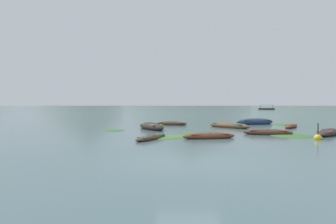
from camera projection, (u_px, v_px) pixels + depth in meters
ground_plane at (168, 106)px, 1508.79m from camera, size 6000.00×6000.00×0.00m
mountain_1 at (87, 85)px, 2570.94m from camera, size 1108.77×1108.77×421.14m
mountain_2 at (189, 77)px, 2664.79m from camera, size 1675.34×1675.34×605.97m
mountain_3 at (305, 81)px, 2492.69m from camera, size 1804.95×1804.95×486.84m
rowboat_0 at (255, 122)px, 27.93m from camera, size 4.69×2.51×0.83m
rowboat_1 at (267, 132)px, 18.11m from camera, size 3.54×1.53×0.51m
rowboat_2 at (209, 136)px, 16.04m from camera, size 3.55×1.54×0.49m
rowboat_3 at (328, 132)px, 18.07m from camera, size 3.86×3.96×0.52m
rowboat_4 at (151, 137)px, 15.64m from camera, size 2.22×3.18×0.35m
rowboat_5 at (228, 126)px, 23.79m from camera, size 3.79×3.97×0.61m
rowboat_6 at (171, 123)px, 26.81m from camera, size 3.46×1.67×0.52m
rowboat_7 at (151, 127)px, 22.10m from camera, size 3.10×4.19×0.76m
rowboat_8 at (291, 126)px, 23.81m from camera, size 2.65×3.13×0.43m
ferry_0 at (266, 109)px, 118.21m from camera, size 7.38×3.99×2.54m
mooring_buoy at (318, 138)px, 15.51m from camera, size 0.46×0.46×1.14m
weed_patch_0 at (189, 134)px, 18.45m from camera, size 1.23×2.41×0.14m
weed_patch_1 at (113, 130)px, 21.08m from camera, size 2.55×2.68×0.14m
weed_patch_2 at (173, 137)px, 16.73m from camera, size 3.72×3.52×0.14m
weed_patch_3 at (291, 136)px, 17.37m from camera, size 3.74×3.77×0.14m
weed_patch_4 at (283, 125)px, 27.14m from camera, size 3.87×4.13×0.14m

